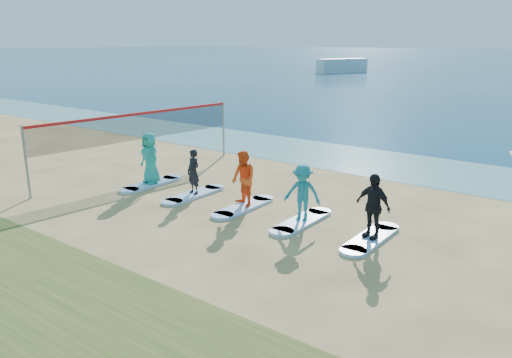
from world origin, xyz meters
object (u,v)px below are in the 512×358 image
Objects in this scene: surfboard_2 at (244,207)px; surfboard_0 at (152,184)px; student_2 at (243,179)px; boat_offshore_a at (342,73)px; student_4 at (373,206)px; volleyball_net at (139,127)px; student_3 at (302,193)px; student_1 at (193,172)px; surfboard_4 at (371,239)px; surfboard_3 at (302,221)px; surfboard_1 at (194,194)px; student_0 at (150,158)px.

surfboard_0 is at bearing 180.00° from surfboard_2.
surfboard_2 is 1.24× the size of student_2.
boat_offshore_a is 71.85m from student_4.
volleyball_net is at bearing -173.46° from student_4.
student_2 is at bearing 0.00° from surfboard_0.
surfboard_2 is at bearing 0.00° from student_2.
student_2 is 1.06× the size of student_3.
student_1 is at bearing -41.91° from boat_offshore_a.
student_3 is 0.76× the size of surfboard_4.
surfboard_2 and surfboard_4 have the same top height.
surfboard_4 is (4.38, 0.00, -0.94)m from student_2.
surfboard_2 is 4.48m from student_4.
volleyball_net reaches higher than student_3.
surfboard_4 is (10.32, -0.88, -1.86)m from volleyball_net.
student_1 reaches higher than surfboard_3.
student_4 is at bearing -37.10° from boat_offshore_a.
surfboard_1 is 0.82m from student_1.
surfboard_0 is (1.56, -0.88, -1.86)m from volleyball_net.
surfboard_4 is at bearing 0.00° from student_4.
volleyball_net is at bearing 166.73° from surfboard_1.
student_1 is 0.70× the size of surfboard_3.
student_0 reaches higher than surfboard_3.
boat_offshore_a is at bearing 101.22° from student_3.
surfboard_4 is at bearing 21.62° from student_2.
surfboard_3 is 1.24× the size of student_4.
surfboard_3 is at bearing 0.00° from surfboard_0.
student_4 is (6.57, 0.00, 0.11)m from student_1.
surfboard_1 is 1.42× the size of student_1.
surfboard_2 is (4.38, 0.00, -0.99)m from student_0.
student_0 reaches higher than student_3.
student_2 reaches higher than surfboard_3.
student_3 reaches higher than surfboard_2.
surfboard_2 is (2.19, 0.00, -0.82)m from student_1.
student_4 is at bearing 0.00° from surfboard_3.
boat_offshore_a is 4.00× the size of surfboard_3.
student_0 is at bearing 180.00° from surfboard_2.
volleyball_net reaches higher than surfboard_1.
surfboard_2 is (4.38, 0.00, 0.00)m from surfboard_0.
surfboard_3 is (6.57, 0.00, 0.00)m from surfboard_0.
student_2 reaches higher than surfboard_1.
surfboard_0 is at bearing -29.55° from volleyball_net.
student_2 is 1.01× the size of student_4.
volleyball_net reaches higher than surfboard_4.
surfboard_1 is at bearing -41.91° from boat_offshore_a.
student_4 is (34.14, -63.21, 0.98)m from boat_offshore_a.
student_3 is 2.19m from student_4.
student_2 is at bearing 164.41° from student_3.
student_0 is at bearing -169.64° from student_1.
volleyball_net is at bearing 175.10° from surfboard_4.
student_2 is at bearing 10.36° from student_1.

